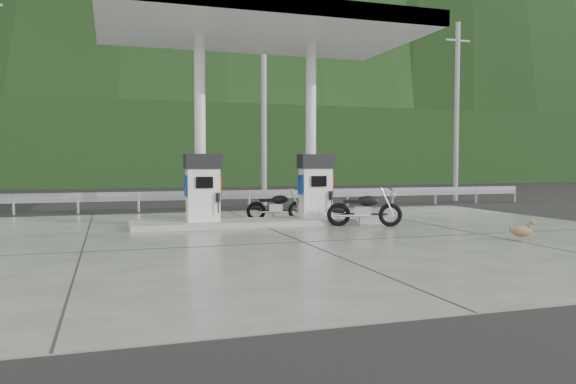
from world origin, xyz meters
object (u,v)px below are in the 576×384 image
object	(u,v)px
gas_pump_right	(316,186)
duck	(522,232)
motorcycle_left	(277,207)
gas_pump_left	(203,188)
motorcycle_right	(364,210)

from	to	relation	value
gas_pump_right	duck	world-z (taller)	gas_pump_right
motorcycle_left	duck	size ratio (longest dim) A/B	3.09
motorcycle_left	gas_pump_right	bearing A→B (deg)	-45.88
gas_pump_left	duck	bearing A→B (deg)	-37.21
gas_pump_left	motorcycle_right	distance (m)	4.38
gas_pump_left	motorcycle_left	world-z (taller)	gas_pump_left
motorcycle_left	motorcycle_right	bearing A→B (deg)	-43.34
duck	motorcycle_right	bearing A→B (deg)	139.36
motorcycle_left	gas_pump_left	bearing A→B (deg)	-148.04
motorcycle_left	motorcycle_right	world-z (taller)	motorcycle_right
gas_pump_left	motorcycle_left	xyz separation A→B (m)	(2.38, 1.09, -0.65)
gas_pump_left	duck	distance (m)	7.91
motorcycle_left	duck	distance (m)	7.03
motorcycle_left	motorcycle_right	distance (m)	2.86
motorcycle_right	motorcycle_left	bearing A→B (deg)	151.64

